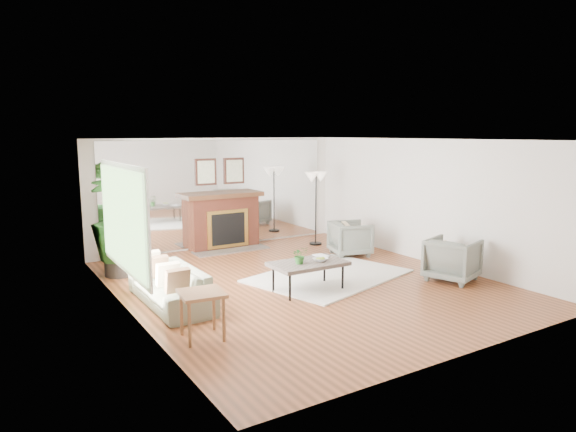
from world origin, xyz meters
TOP-DOWN VIEW (x-y plane):
  - ground at (0.00, 0.00)m, footprint 7.00×7.00m
  - wall_left at (-2.99, 0.00)m, footprint 0.02×7.00m
  - wall_right at (2.99, 0.00)m, footprint 0.02×7.00m
  - wall_back at (0.00, 3.49)m, footprint 6.00×0.02m
  - mirror_panel at (0.00, 3.47)m, footprint 5.40×0.04m
  - window_panel at (-2.96, 0.40)m, footprint 0.04×2.40m
  - fireplace at (0.00, 3.26)m, footprint 1.85×0.83m
  - area_rug at (0.63, 0.08)m, footprint 3.18×2.65m
  - coffee_table at (-0.19, -0.45)m, footprint 1.25×0.73m
  - sofa at (-2.36, 0.11)m, footprint 0.79×1.96m
  - armchair_back at (2.03, 1.21)m, footprint 1.00×0.98m
  - armchair_front at (2.36, -1.27)m, footprint 1.06×1.04m
  - side_table at (-2.46, -1.39)m, footprint 0.61×0.61m
  - potted_ficus at (-2.60, 2.21)m, footprint 1.09×1.09m
  - floor_lamp at (1.99, 2.47)m, footprint 0.56×0.31m
  - tabletop_plant at (-0.37, -0.47)m, footprint 0.29×0.26m
  - fruit_bowl at (0.01, -0.52)m, footprint 0.29×0.29m
  - book at (0.11, -0.24)m, footprint 0.20×0.27m

SIDE VIEW (x-z plane):
  - ground at x=0.00m, z-range 0.00..0.00m
  - area_rug at x=0.63m, z-range 0.00..0.03m
  - sofa at x=-2.36m, z-range 0.00..0.57m
  - armchair_back at x=2.03m, z-range 0.00..0.74m
  - armchair_front at x=2.36m, z-range 0.00..0.76m
  - coffee_table at x=-0.19m, z-range 0.21..0.71m
  - book at x=0.11m, z-range 0.50..0.52m
  - side_table at x=-2.46m, z-range 0.21..0.83m
  - fruit_bowl at x=0.01m, z-range 0.50..0.56m
  - tabletop_plant at x=-0.37m, z-range 0.50..0.79m
  - fireplace at x=0.00m, z-range -0.37..1.68m
  - potted_ficus at x=-2.60m, z-range 0.07..2.06m
  - wall_left at x=-2.99m, z-range 0.00..2.50m
  - wall_right at x=2.99m, z-range 0.00..2.50m
  - wall_back at x=0.00m, z-range 0.00..2.50m
  - mirror_panel at x=0.00m, z-range 0.05..2.45m
  - window_panel at x=-2.96m, z-range 0.60..2.10m
  - floor_lamp at x=1.99m, z-range 0.61..2.32m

